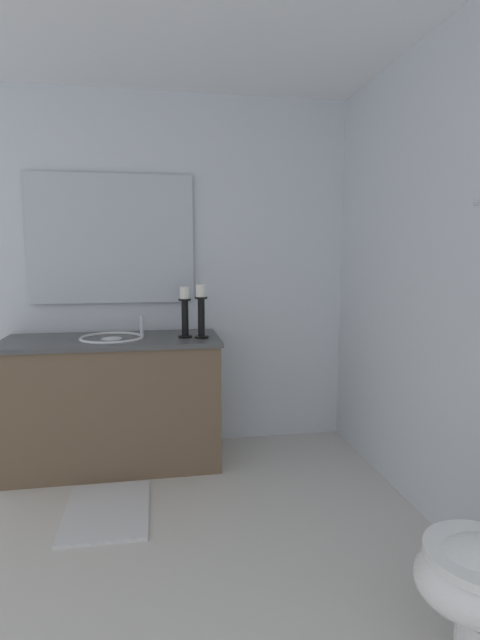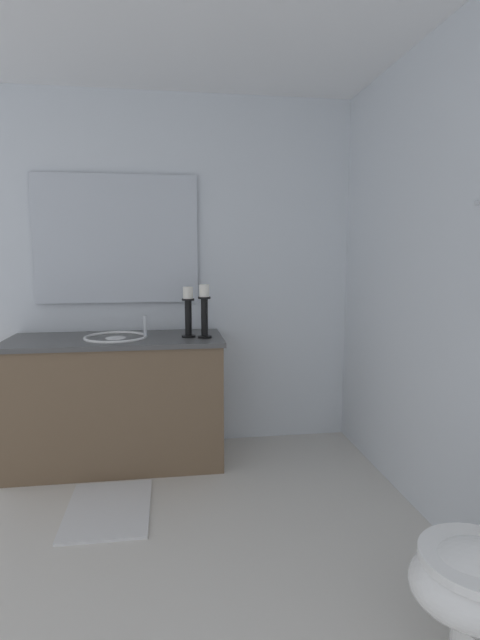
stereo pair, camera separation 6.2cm
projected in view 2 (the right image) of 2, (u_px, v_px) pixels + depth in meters
name	position (u px, v px, depth m)	size (l,w,h in m)	color
floor	(151.00, 568.00, 2.15)	(2.92, 2.84, 0.02)	beige
wall_back	(465.00, 286.00, 2.19)	(2.92, 0.04, 2.45)	silver
wall_left	(154.00, 275.00, 3.41)	(0.04, 2.84, 2.45)	silver
vanity_cabinet	(118.00, 401.00, 3.17)	(0.58, 1.37, 0.84)	brown
sink_basin	(116.00, 344.00, 3.12)	(0.40, 0.40, 0.24)	white
mirror	(117.00, 239.00, 3.30)	(0.02, 1.10, 0.86)	silver
candle_holder_tall	(204.00, 310.00, 3.09)	(0.09, 0.09, 0.34)	black
candle_holder_short	(188.00, 311.00, 3.11)	(0.09, 0.09, 0.33)	black
bath_mat	(108.00, 509.00, 2.61)	(0.60, 0.44, 0.02)	silver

